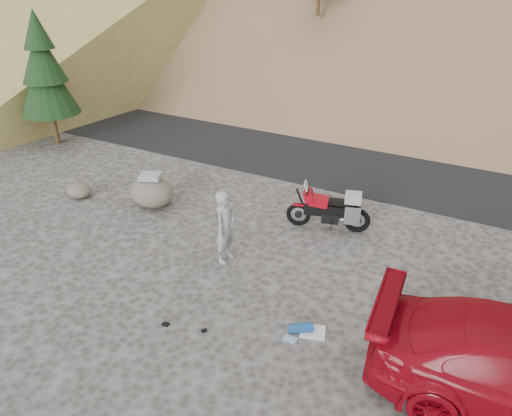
{
  "coord_description": "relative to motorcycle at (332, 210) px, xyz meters",
  "views": [
    {
      "loc": [
        4.87,
        -8.31,
        6.95
      ],
      "look_at": [
        -0.5,
        1.66,
        1.0
      ],
      "focal_mm": 35.0,
      "sensor_mm": 36.0,
      "label": 1
    }
  ],
  "objects": [
    {
      "name": "gear_white_cloth",
      "position": [
        1.18,
        -4.13,
        -0.58
      ],
      "size": [
        0.62,
        0.58,
        0.02
      ],
      "primitive_type": "cube",
      "rotation": [
        0.0,
        0.0,
        0.3
      ],
      "color": "white",
      "rests_on": "ground"
    },
    {
      "name": "boulder",
      "position": [
        -5.23,
        -1.23,
        -0.12
      ],
      "size": [
        1.53,
        1.37,
        1.06
      ],
      "rotation": [
        0.0,
        0.0,
        0.17
      ],
      "color": "#534D47",
      "rests_on": "ground"
    },
    {
      "name": "gear_glove_a",
      "position": [
        -1.59,
        -5.38,
        -0.57
      ],
      "size": [
        0.15,
        0.12,
        0.04
      ],
      "primitive_type": "cube",
      "rotation": [
        0.0,
        0.0,
        0.12
      ],
      "color": "black",
      "rests_on": "ground"
    },
    {
      "name": "road",
      "position": [
        -1.01,
        5.76,
        -0.59
      ],
      "size": [
        120.0,
        7.0,
        0.05
      ],
      "primitive_type": "cube",
      "color": "black",
      "rests_on": "ground"
    },
    {
      "name": "gear_blue_cloth",
      "position": [
        0.86,
        -4.54,
        -0.58
      ],
      "size": [
        0.28,
        0.2,
        0.01
      ],
      "primitive_type": "cube",
      "rotation": [
        0.0,
        0.0,
        -0.0
      ],
      "color": "#84ABCC",
      "rests_on": "ground"
    },
    {
      "name": "motorcycle",
      "position": [
        0.0,
        0.0,
        0.0
      ],
      "size": [
        2.26,
        1.03,
        1.37
      ],
      "rotation": [
        0.0,
        0.0,
        0.28
      ],
      "color": "black",
      "rests_on": "ground"
    },
    {
      "name": "gear_bottle",
      "position": [
        2.48,
        -4.74,
        -0.48
      ],
      "size": [
        0.1,
        0.1,
        0.22
      ],
      "primitive_type": "cylinder",
      "rotation": [
        0.0,
        0.0,
        -0.32
      ],
      "color": "#17498E",
      "rests_on": "ground"
    },
    {
      "name": "gear_glove_b",
      "position": [
        -0.78,
        -5.16,
        -0.57
      ],
      "size": [
        0.13,
        0.14,
        0.04
      ],
      "primitive_type": "cube",
      "rotation": [
        0.0,
        0.0,
        0.85
      ],
      "color": "black",
      "rests_on": "ground"
    },
    {
      "name": "man",
      "position": [
        -1.76,
        -2.69,
        -0.59
      ],
      "size": [
        0.45,
        0.69,
        1.87
      ],
      "primitive_type": "imported",
      "rotation": [
        0.0,
        0.0,
        1.58
      ],
      "color": "#999A9F",
      "rests_on": "ground"
    },
    {
      "name": "gear_funnel",
      "position": [
        2.85,
        -4.63,
        -0.51
      ],
      "size": [
        0.16,
        0.16,
        0.16
      ],
      "primitive_type": "cone",
      "rotation": [
        0.0,
        0.0,
        -0.39
      ],
      "color": "#B31B0B",
      "rests_on": "ground"
    },
    {
      "name": "conifer_verge",
      "position": [
        -12.01,
        1.26,
        2.3
      ],
      "size": [
        2.2,
        2.2,
        5.04
      ],
      "color": "#3D2916",
      "rests_on": "ground"
    },
    {
      "name": "small_rock",
      "position": [
        -7.61,
        -1.85,
        -0.36
      ],
      "size": [
        0.82,
        0.75,
        0.46
      ],
      "rotation": [
        0.0,
        0.0,
        0.08
      ],
      "color": "#534D47",
      "rests_on": "ground"
    },
    {
      "name": "ground",
      "position": [
        -1.01,
        -3.24,
        -0.59
      ],
      "size": [
        140.0,
        140.0,
        0.0
      ],
      "primitive_type": "plane",
      "color": "#3B3937",
      "rests_on": "ground"
    },
    {
      "name": "gear_blue_mat",
      "position": [
        0.96,
        -4.23,
        -0.49
      ],
      "size": [
        0.51,
        0.43,
        0.19
      ],
      "primitive_type": "cylinder",
      "rotation": [
        0.0,
        1.57,
        0.59
      ],
      "color": "#17498E",
      "rests_on": "ground"
    }
  ]
}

